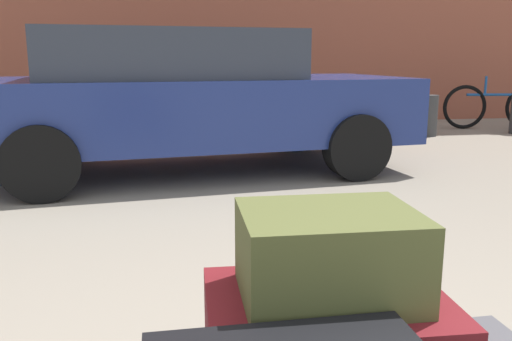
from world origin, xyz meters
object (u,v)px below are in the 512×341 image
object	(u,v)px
suitcase_maroon_rear_left	(324,340)
bicycle_leaning	(496,106)
parked_car	(188,98)
bollard_kerb_near	(339,117)
bollard_kerb_mid	(429,116)
duffel_bag_olive_topmost_pile	(326,254)

from	to	relation	value
suitcase_maroon_rear_left	bicycle_leaning	size ratio (longest dim) A/B	0.34
parked_car	bollard_kerb_near	xyz separation A→B (m)	(2.27, 1.94, -0.45)
bicycle_leaning	bollard_kerb_near	world-z (taller)	bicycle_leaning
parked_car	bollard_kerb_mid	size ratio (longest dim) A/B	7.29
bicycle_leaning	bollard_kerb_mid	xyz separation A→B (m)	(-1.50, -0.59, -0.07)
bicycle_leaning	bollard_kerb_near	bearing A→B (deg)	-168.60
bicycle_leaning	suitcase_maroon_rear_left	bearing A→B (deg)	-126.50
bicycle_leaning	bollard_kerb_mid	distance (m)	1.61
bollard_kerb_near	bollard_kerb_mid	world-z (taller)	same
suitcase_maroon_rear_left	parked_car	bearing A→B (deg)	94.27
bollard_kerb_near	parked_car	bearing A→B (deg)	-139.50
duffel_bag_olive_topmost_pile	bollard_kerb_near	size ratio (longest dim) A/B	0.70
bollard_kerb_mid	bollard_kerb_near	bearing A→B (deg)	180.00
bollard_kerb_mid	suitcase_maroon_rear_left	bearing A→B (deg)	-119.71
suitcase_maroon_rear_left	parked_car	world-z (taller)	parked_car
duffel_bag_olive_topmost_pile	bollard_kerb_mid	size ratio (longest dim) A/B	0.70
bicycle_leaning	bollard_kerb_near	size ratio (longest dim) A/B	2.85
parked_car	bollard_kerb_mid	xyz separation A→B (m)	(3.68, 1.94, -0.45)
suitcase_maroon_rear_left	bollard_kerb_near	world-z (taller)	bollard_kerb_near
suitcase_maroon_rear_left	bicycle_leaning	xyz separation A→B (m)	(5.07, 6.85, -0.09)
duffel_bag_olive_topmost_pile	bollard_kerb_mid	distance (m)	7.22
suitcase_maroon_rear_left	bicycle_leaning	distance (m)	8.52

